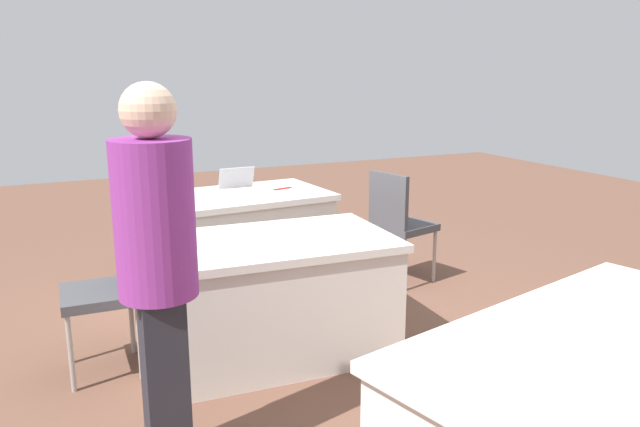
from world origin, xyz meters
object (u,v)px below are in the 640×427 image
scissors_red (283,189)px  person_attendee_standing (158,265)px  table_foreground (236,238)px  laptop_silver (241,188)px  table_mid_left (269,297)px  yarn_ball (169,194)px  table_mid_right (591,419)px  chair_tucked_right (111,281)px  chair_tucked_left (398,219)px

scissors_red → person_attendee_standing: bearing=41.8°
table_foreground → person_attendee_standing: 2.66m
table_foreground → laptop_silver: (-0.07, -0.05, 0.42)m
laptop_silver → scissors_red: bearing=176.1°
table_mid_left → yarn_ball: bearing=-78.2°
table_mid_right → yarn_ball: bearing=-73.1°
table_mid_left → chair_tucked_right: (0.93, -0.21, 0.18)m
chair_tucked_left → table_mid_left: bearing=-75.3°
person_attendee_standing → scissors_red: bearing=-30.1°
table_foreground → table_mid_left: 1.46m
chair_tucked_right → scissors_red: size_ratio=5.42×
table_foreground → person_attendee_standing: (1.08, 2.36, 0.60)m
table_mid_left → table_mid_right: size_ratio=0.79×
table_mid_left → table_mid_right: 2.02m
scissors_red → table_mid_right: bearing=74.8°
laptop_silver → scissors_red: size_ratio=1.81×
table_mid_left → laptop_silver: size_ratio=4.92×
yarn_ball → scissors_red: size_ratio=0.53×
chair_tucked_right → yarn_ball: chair_tucked_right is taller
table_foreground → yarn_ball: (0.54, -0.03, 0.43)m
table_foreground → chair_tucked_left: (-1.24, 0.62, 0.17)m
table_mid_right → person_attendee_standing: 1.93m
person_attendee_standing → chair_tucked_right: bearing=6.8°
table_mid_right → chair_tucked_left: bearing=-105.7°
chair_tucked_left → person_attendee_standing: person_attendee_standing is taller
person_attendee_standing → table_mid_left: bearing=-40.1°
chair_tucked_right → person_attendee_standing: (-0.08, 1.12, 0.42)m
table_mid_left → chair_tucked_left: chair_tucked_left is taller
chair_tucked_right → yarn_ball: 1.43m
yarn_ball → table_mid_left: bearing=101.8°
table_foreground → scissors_red: size_ratio=8.97×
table_mid_left → yarn_ball: yarn_ball is taller
table_mid_right → table_mid_left: bearing=-69.3°
chair_tucked_right → table_foreground: bearing=-41.8°
yarn_ball → table_foreground: bearing=177.0°
chair_tucked_right → laptop_silver: 1.80m
person_attendee_standing → yarn_ball: bearing=-10.2°
person_attendee_standing → laptop_silver: 2.68m
chair_tucked_right → person_attendee_standing: person_attendee_standing is taller
table_mid_right → yarn_ball: (1.02, -3.36, 0.43)m
yarn_ball → scissors_red: (-0.99, -0.01, -0.04)m
table_foreground → person_attendee_standing: size_ratio=0.92×
scissors_red → table_mid_left: bearing=49.4°
yarn_ball → chair_tucked_right: bearing=63.7°
table_mid_right → chair_tucked_left: 2.82m
table_foreground → chair_tucked_left: 1.40m
table_mid_left → table_mid_right: (-0.71, 1.89, 0.00)m
table_foreground → scissors_red: bearing=-175.0°
scissors_red → laptop_silver: bearing=-17.8°
table_mid_left → table_mid_right: same height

